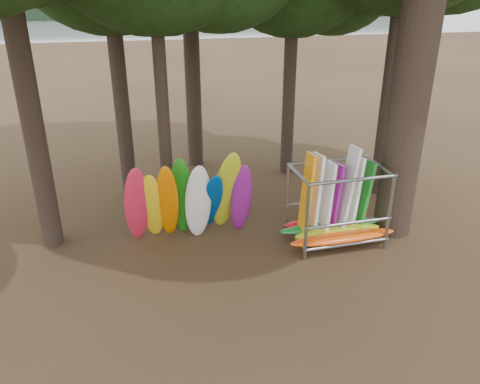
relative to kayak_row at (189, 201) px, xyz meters
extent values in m
plane|color=#47331E|center=(1.32, -1.58, -1.26)|extent=(120.00, 120.00, 0.00)
plane|color=gray|center=(1.32, 58.42, -1.26)|extent=(160.00, 160.00, 0.00)
cube|color=black|center=(1.32, 108.42, 0.74)|extent=(160.00, 4.00, 4.00)
cylinder|color=black|center=(-3.82, 0.90, 4.59)|extent=(0.56, 0.56, 11.70)
cylinder|color=black|center=(-1.51, 4.20, 3.74)|extent=(0.51, 0.51, 10.00)
cylinder|color=black|center=(4.57, 4.57, 3.51)|extent=(0.47, 0.47, 9.55)
cylinder|color=black|center=(-0.39, 1.73, 3.89)|extent=(0.37, 0.37, 10.31)
cylinder|color=black|center=(7.02, 1.85, 4.27)|extent=(0.45, 0.45, 11.06)
ellipsoid|color=red|center=(-1.42, -0.05, 0.04)|extent=(0.75, 1.50, 2.74)
ellipsoid|color=yellow|center=(-1.01, 0.03, -0.08)|extent=(0.81, 1.51, 2.49)
ellipsoid|color=orange|center=(-0.59, -0.08, 0.05)|extent=(0.76, 1.64, 2.76)
ellipsoid|color=#1A7A16|center=(-0.17, 0.18, 0.05)|extent=(0.79, 1.22, 2.72)
ellipsoid|color=white|center=(0.24, -0.11, -0.04)|extent=(0.76, 0.94, 2.52)
ellipsoid|color=#023F90|center=(0.66, 0.11, -0.17)|extent=(0.65, 1.68, 2.33)
ellipsoid|color=#B6C21D|center=(1.08, 0.00, 0.15)|extent=(0.87, 1.68, 2.93)
ellipsoid|color=#811983|center=(1.49, -0.07, -0.07)|extent=(0.68, 1.14, 2.48)
ellipsoid|color=#F84E0D|center=(3.98, -1.64, -0.84)|extent=(3.12, 0.55, 0.24)
ellipsoid|color=#B5C31A|center=(3.98, -1.31, -0.84)|extent=(2.59, 0.55, 0.24)
ellipsoid|color=#1A752C|center=(3.98, -0.92, -0.84)|extent=(3.19, 0.55, 0.24)
ellipsoid|color=red|center=(3.98, -0.61, -0.84)|extent=(2.71, 0.55, 0.24)
cube|color=#FF970D|center=(3.11, -0.95, 0.05)|extent=(0.36, 0.78, 2.67)
cube|color=white|center=(3.40, -0.82, 0.01)|extent=(0.38, 0.80, 2.59)
cube|color=white|center=(3.69, -1.02, -0.08)|extent=(0.32, 0.76, 2.40)
cube|color=#921887|center=(3.98, -0.83, -0.15)|extent=(0.40, 0.77, 2.26)
cube|color=silver|center=(4.27, -1.01, 0.12)|extent=(0.55, 0.78, 2.78)
cube|color=white|center=(4.57, -0.86, -0.06)|extent=(0.41, 0.78, 2.44)
cube|color=#1B7C23|center=(4.86, -0.93, -0.13)|extent=(0.49, 0.74, 2.29)
camera|label=1|loc=(-1.64, -11.81, 5.43)|focal=35.00mm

